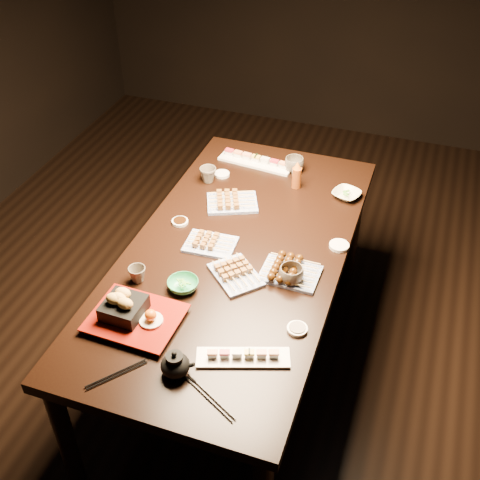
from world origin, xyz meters
name	(u,v)px	position (x,y,z in m)	size (l,w,h in m)	color
ground	(243,345)	(0.00, 0.00, 0.00)	(5.00, 5.00, 0.00)	black
dining_table	(236,313)	(0.02, -0.14, 0.38)	(0.90, 1.80, 0.75)	black
sushi_platter_near	(243,355)	(0.24, -0.69, 0.77)	(0.33, 0.09, 0.04)	white
sushi_platter_far	(256,159)	(-0.12, 0.57, 0.77)	(0.39, 0.11, 0.05)	white
yakitori_plate_center	(210,241)	(-0.10, -0.15, 0.78)	(0.21, 0.16, 0.05)	#828EB6
yakitori_plate_right	(236,271)	(0.07, -0.30, 0.78)	(0.22, 0.16, 0.06)	#828EB6
yakitori_plate_left	(232,199)	(-0.12, 0.18, 0.78)	(0.23, 0.17, 0.06)	#828EB6
tsukune_plate	(290,270)	(0.27, -0.22, 0.78)	(0.23, 0.17, 0.06)	#828EB6
edamame_bowl_green	(183,285)	(-0.10, -0.43, 0.77)	(0.12, 0.12, 0.04)	#339C5F
edamame_bowl_cream	(346,194)	(0.38, 0.41, 0.77)	(0.13, 0.13, 0.03)	beige
tempura_tray	(134,310)	(-0.20, -0.66, 0.81)	(0.33, 0.26, 0.12)	black
teacup_near_left	(137,274)	(-0.29, -0.45, 0.78)	(0.07, 0.07, 0.07)	brown
teacup_mid_right	(291,275)	(0.29, -0.26, 0.79)	(0.10, 0.10, 0.08)	brown
teacup_far_left	(208,175)	(-0.30, 0.33, 0.79)	(0.08, 0.08, 0.08)	brown
teacup_far_right	(294,165)	(0.08, 0.56, 0.79)	(0.10, 0.10, 0.08)	brown
teapot	(175,363)	(0.04, -0.83, 0.80)	(0.12, 0.12, 0.10)	black
condiment_bottle	(297,175)	(0.13, 0.42, 0.82)	(0.05, 0.05, 0.14)	brown
sauce_dish_west	(180,222)	(-0.29, -0.04, 0.76)	(0.08, 0.08, 0.01)	white
sauce_dish_east	(339,246)	(0.43, 0.03, 0.76)	(0.09, 0.09, 0.01)	white
sauce_dish_se	(297,329)	(0.38, -0.50, 0.76)	(0.08, 0.08, 0.01)	white
sauce_dish_nw	(222,174)	(-0.25, 0.40, 0.76)	(0.08, 0.08, 0.01)	white
chopsticks_near	(117,374)	(-0.15, -0.90, 0.75)	(0.22, 0.02, 0.01)	black
chopsticks_se	(210,397)	(0.19, -0.89, 0.75)	(0.24, 0.02, 0.01)	black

